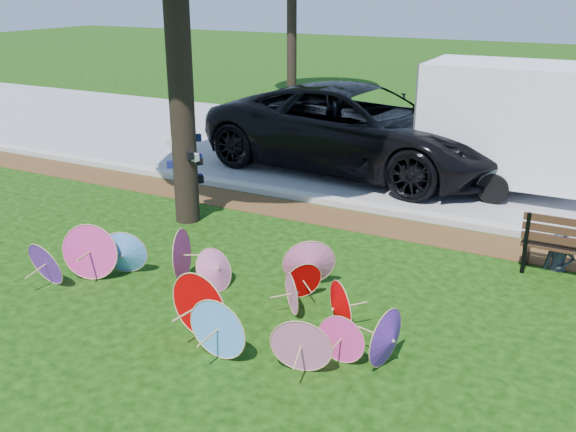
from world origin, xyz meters
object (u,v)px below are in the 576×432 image
parasol_pile (217,286)px  black_van (358,129)px  cargo_trailer (509,121)px  person_left (563,233)px

parasol_pile → black_van: (-0.96, 7.25, 0.60)m
black_van → cargo_trailer: (3.28, 0.06, 0.49)m
black_van → cargo_trailer: cargo_trailer is taller
parasol_pile → black_van: black_van is taller
cargo_trailer → parasol_pile: bearing=-108.5°
black_van → cargo_trailer: size_ratio=2.11×
parasol_pile → cargo_trailer: bearing=72.3°
parasol_pile → cargo_trailer: cargo_trailer is taller
black_van → person_left: (4.82, -3.75, -0.37)m
person_left → cargo_trailer: bearing=103.0°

